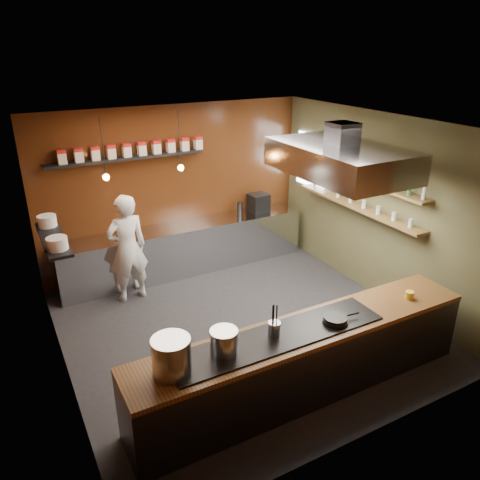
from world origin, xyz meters
TOP-DOWN VIEW (x-y plane):
  - floor at (0.00, 0.00)m, footprint 5.00×5.00m
  - back_wall at (0.00, 2.50)m, footprint 5.00×0.00m
  - left_wall at (-2.50, 0.00)m, footprint 0.00×5.00m
  - right_wall at (2.50, 0.00)m, footprint 0.00×5.00m
  - ceiling at (0.00, 0.00)m, footprint 5.00×5.00m
  - window_pane at (2.45, 1.70)m, footprint 0.00×1.00m
  - prep_counter at (0.00, 2.17)m, footprint 4.60×0.65m
  - pass_counter at (-0.00, -1.60)m, footprint 4.40×0.72m
  - tin_shelf at (-0.90, 2.36)m, footprint 2.60×0.26m
  - plate_shelf at (-2.34, 1.00)m, footprint 0.30×1.40m
  - bottle_shelf_upper at (2.34, 0.30)m, footprint 0.26×2.80m
  - bottle_shelf_lower at (2.34, 0.30)m, footprint 0.26×2.80m
  - extractor_hood at (1.30, -0.40)m, footprint 1.20×2.00m
  - pendant_left at (-1.40, 1.70)m, footprint 0.10×0.10m
  - pendant_right at (-0.20, 1.70)m, footprint 0.10×0.10m
  - storage_tins at (-0.75, 2.36)m, footprint 2.43×0.13m
  - plate_stacks at (-2.34, 1.00)m, footprint 0.26×1.16m
  - bottles at (2.34, 0.30)m, footprint 0.06×2.66m
  - wine_glasses at (2.34, 0.30)m, footprint 0.07×2.37m
  - stockpot_large at (-1.67, -1.61)m, footprint 0.50×0.50m
  - stockpot_small at (-1.08, -1.59)m, footprint 0.37×0.37m
  - utensil_crock at (-0.45, -1.58)m, footprint 0.16×0.16m
  - frying_pan at (0.33, -1.68)m, footprint 0.47×0.30m
  - butter_jar at (1.55, -1.67)m, footprint 0.14×0.14m
  - espresso_machine at (1.57, 2.19)m, footprint 0.37×0.35m
  - chef at (-1.21, 1.65)m, footprint 0.70×0.50m

SIDE VIEW (x-z plane):
  - floor at x=0.00m, z-range 0.00..0.00m
  - prep_counter at x=0.00m, z-range 0.00..0.90m
  - pass_counter at x=0.00m, z-range 0.00..0.94m
  - chef at x=-1.21m, z-range 0.00..1.81m
  - butter_jar at x=1.55m, z-range 0.92..1.02m
  - frying_pan at x=0.33m, z-range 0.94..1.01m
  - utensil_crock at x=-0.45m, z-range 0.94..1.12m
  - espresso_machine at x=1.57m, z-range 0.90..1.25m
  - stockpot_small at x=-1.08m, z-range 0.94..1.22m
  - stockpot_large at x=-1.67m, z-range 0.94..1.32m
  - bottle_shelf_lower at x=2.34m, z-range 1.43..1.47m
  - back_wall at x=0.00m, z-range -1.00..4.00m
  - left_wall at x=-2.50m, z-range -1.00..4.00m
  - right_wall at x=2.50m, z-range -1.00..4.00m
  - wine_glasses at x=2.34m, z-range 1.47..1.60m
  - plate_shelf at x=-2.34m, z-range 1.53..1.57m
  - plate_stacks at x=-2.34m, z-range 1.57..1.73m
  - window_pane at x=2.45m, z-range 1.40..2.40m
  - bottle_shelf_upper at x=2.34m, z-range 1.90..1.94m
  - bottles at x=2.34m, z-range 1.94..2.18m
  - pendant_left at x=-1.40m, z-range 1.68..2.63m
  - pendant_right at x=-0.20m, z-range 1.68..2.63m
  - tin_shelf at x=-0.90m, z-range 2.18..2.22m
  - storage_tins at x=-0.75m, z-range 2.22..2.44m
  - extractor_hood at x=1.30m, z-range 2.15..2.87m
  - ceiling at x=0.00m, z-range 3.00..3.00m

